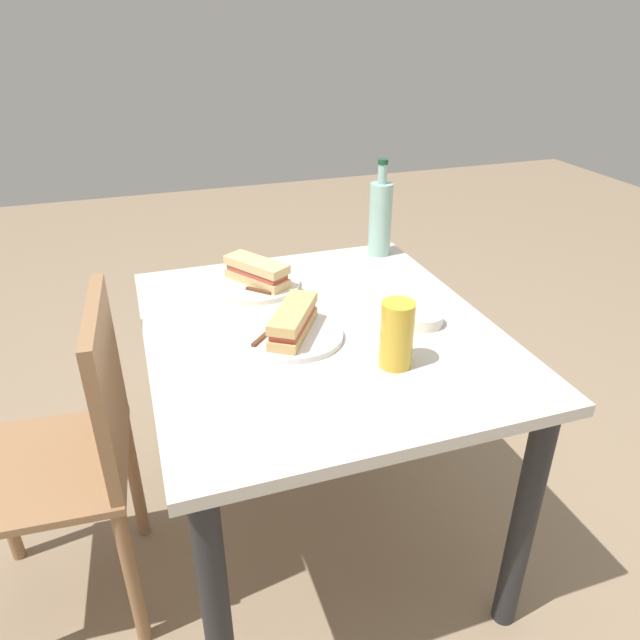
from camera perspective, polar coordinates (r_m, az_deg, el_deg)
ground_plane at (r=1.95m, az=0.00°, el=-19.64°), size 8.00×8.00×0.00m
dining_table at (r=1.55m, az=0.00°, el=-4.44°), size 0.99×0.86×0.72m
chair_far at (r=1.57m, az=-22.65°, el=-11.45°), size 0.42×0.42×0.87m
plate_near at (r=1.44m, az=-2.59°, el=-1.51°), size 0.24×0.24×0.01m
baguette_sandwich_near at (r=1.42m, az=-2.63°, el=-0.06°), size 0.21×0.17×0.07m
knife_near at (r=1.44m, az=-4.91°, el=-1.08°), size 0.14×0.13×0.01m
plate_far at (r=1.72m, az=-6.07°, el=3.43°), size 0.24×0.24×0.01m
baguette_sandwich_far at (r=1.70m, az=-6.14°, el=4.70°), size 0.21×0.17×0.07m
knife_far at (r=1.67m, az=-7.08°, el=3.07°), size 0.13×0.14×0.01m
water_bottle at (r=1.92m, az=5.86°, el=9.89°), size 0.07×0.07×0.31m
beer_glass at (r=1.31m, az=7.45°, el=-1.41°), size 0.08×0.08×0.16m
olive_bowl at (r=1.52m, az=10.03°, el=0.10°), size 0.10×0.10×0.03m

